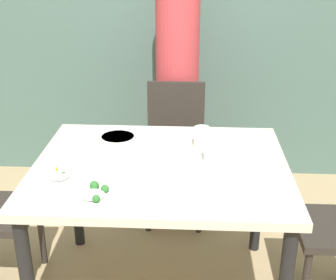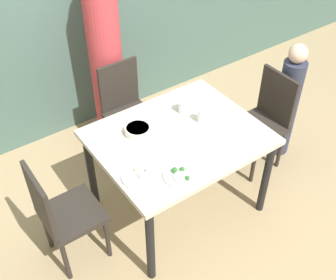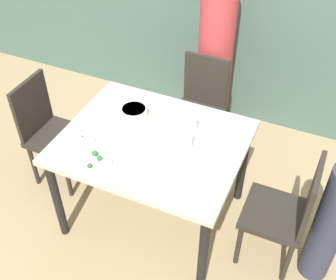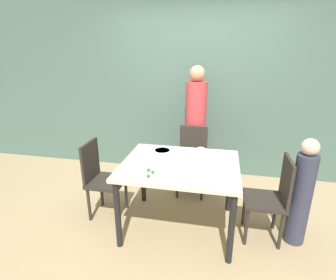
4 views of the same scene
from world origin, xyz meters
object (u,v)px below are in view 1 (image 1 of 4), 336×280
Objects in this scene: chair_adult_spot at (175,148)px; plate_rice_adult at (55,178)px; bowl_curry at (118,141)px; person_adult at (177,89)px; glass_water_tall at (211,151)px.

plate_rice_adult is at bearing -115.48° from chair_adult_spot.
bowl_curry is 0.78× the size of plate_rice_adult.
bowl_curry is 0.44m from plate_rice_adult.
chair_adult_spot is at bearing -90.00° from person_adult.
chair_adult_spot is 0.54× the size of person_adult.
chair_adult_spot is 1.18m from plate_rice_adult.
chair_adult_spot reaches higher than glass_water_tall.
chair_adult_spot is 4.79× the size of bowl_curry.
chair_adult_spot is at bearing 67.32° from bowl_curry.
plate_rice_adult is (-0.49, -1.03, 0.30)m from chair_adult_spot.
person_adult is at bearing 90.00° from chair_adult_spot.
chair_adult_spot is 0.89m from glass_water_tall.
glass_water_tall is (0.20, -0.80, 0.34)m from chair_adult_spot.
chair_adult_spot is at bearing 64.52° from plate_rice_adult.
glass_water_tall is (0.47, -0.15, 0.02)m from bowl_curry.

